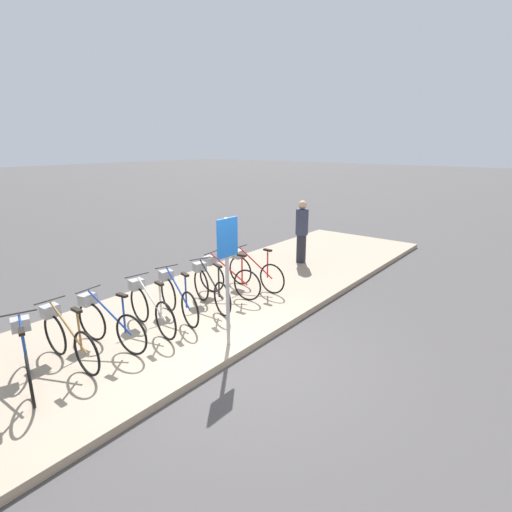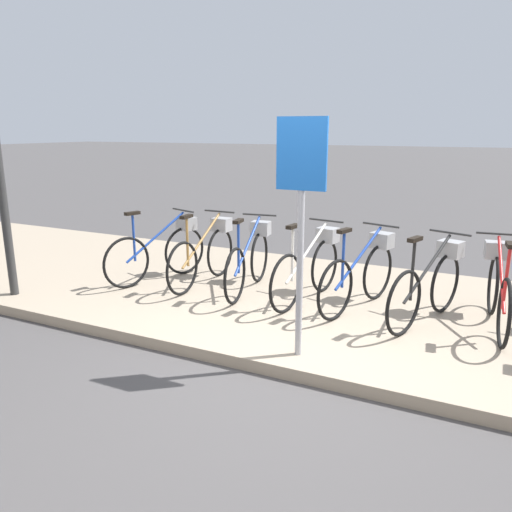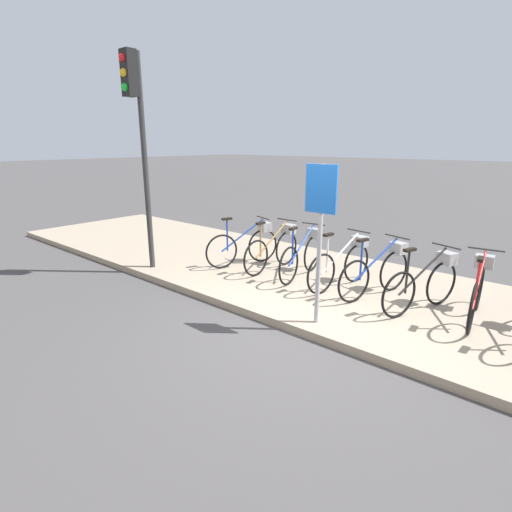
{
  "view_description": "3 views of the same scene",
  "coord_description": "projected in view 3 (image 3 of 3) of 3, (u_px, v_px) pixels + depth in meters",
  "views": [
    {
      "loc": [
        -4.21,
        -3.72,
        3.31
      ],
      "look_at": [
        1.5,
        0.81,
        1.23
      ],
      "focal_mm": 28.0,
      "sensor_mm": 36.0,
      "label": 1
    },
    {
      "loc": [
        1.62,
        -3.65,
        2.13
      ],
      "look_at": [
        -0.92,
        1.58,
        0.64
      ],
      "focal_mm": 35.0,
      "sensor_mm": 36.0,
      "label": 2
    },
    {
      "loc": [
        2.75,
        -4.01,
        2.48
      ],
      "look_at": [
        -1.06,
        0.43,
        0.81
      ],
      "focal_mm": 28.0,
      "sensor_mm": 36.0,
      "label": 3
    }
  ],
  "objects": [
    {
      "name": "ground_plane",
      "position": [
        295.0,
        335.0,
        5.33
      ],
      "size": [
        120.0,
        120.0,
        0.0
      ],
      "primitive_type": "plane",
      "color": "#423F3F"
    },
    {
      "name": "sidewalk",
      "position": [
        359.0,
        293.0,
        6.65
      ],
      "size": [
        17.95,
        3.67,
        0.12
      ],
      "color": "gray",
      "rests_on": "ground_plane"
    },
    {
      "name": "parked_bicycle_0",
      "position": [
        247.0,
        243.0,
        7.91
      ],
      "size": [
        0.65,
        1.52,
        0.98
      ],
      "color": "black",
      "rests_on": "sidewalk"
    },
    {
      "name": "parked_bicycle_1",
      "position": [
        275.0,
        247.0,
        7.61
      ],
      "size": [
        0.46,
        1.6,
        0.98
      ],
      "color": "black",
      "rests_on": "sidewalk"
    },
    {
      "name": "parked_bicycle_2",
      "position": [
        304.0,
        253.0,
        7.19
      ],
      "size": [
        0.46,
        1.59,
        0.98
      ],
      "color": "black",
      "rests_on": "sidewalk"
    },
    {
      "name": "parked_bicycle_3",
      "position": [
        343.0,
        262.0,
        6.67
      ],
      "size": [
        0.46,
        1.58,
        0.98
      ],
      "color": "black",
      "rests_on": "sidewalk"
    },
    {
      "name": "parked_bicycle_4",
      "position": [
        379.0,
        269.0,
        6.29
      ],
      "size": [
        0.59,
        1.55,
        0.98
      ],
      "color": "black",
      "rests_on": "sidewalk"
    },
    {
      "name": "parked_bicycle_5",
      "position": [
        426.0,
        281.0,
        5.73
      ],
      "size": [
        0.64,
        1.53,
        0.98
      ],
      "color": "black",
      "rests_on": "sidewalk"
    },
    {
      "name": "parked_bicycle_6",
      "position": [
        478.0,
        289.0,
        5.44
      ],
      "size": [
        0.46,
        1.59,
        0.98
      ],
      "color": "black",
      "rests_on": "sidewalk"
    },
    {
      "name": "traffic_light",
      "position": [
        137.0,
        118.0,
        7.02
      ],
      "size": [
        0.24,
        0.4,
        3.87
      ],
      "color": "#2D2D2D",
      "rests_on": "sidewalk"
    },
    {
      "name": "sign_post",
      "position": [
        320.0,
        218.0,
        5.03
      ],
      "size": [
        0.44,
        0.07,
        2.1
      ],
      "color": "#99999E",
      "rests_on": "sidewalk"
    }
  ]
}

